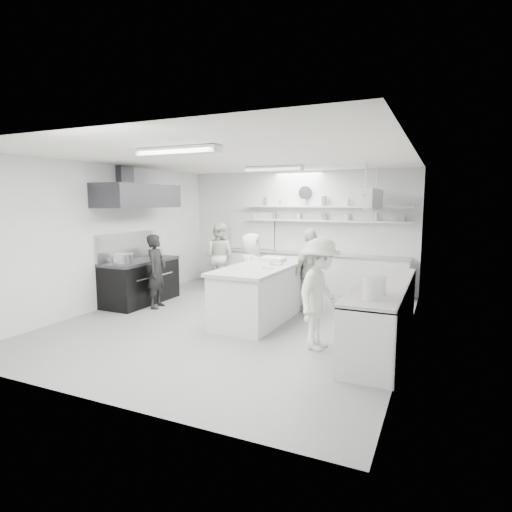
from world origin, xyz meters
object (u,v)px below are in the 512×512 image
at_px(back_counter, 305,272).
at_px(right_counter, 382,315).
at_px(prep_island, 264,292).
at_px(cook_stove, 157,271).
at_px(cook_back, 219,256).
at_px(stove, 141,283).

height_order(back_counter, right_counter, right_counter).
distance_m(right_counter, prep_island, 2.39).
height_order(back_counter, cook_stove, cook_stove).
bearing_deg(cook_back, cook_stove, 78.82).
relative_size(stove, back_counter, 0.36).
bearing_deg(prep_island, cook_back, 138.12).
relative_size(stove, cook_stove, 1.16).
bearing_deg(back_counter, prep_island, -88.88).
distance_m(back_counter, cook_back, 2.23).
bearing_deg(cook_back, back_counter, -164.18).
distance_m(right_counter, cook_back, 5.14).
relative_size(stove, prep_island, 0.68).
bearing_deg(cook_stove, back_counter, -49.68).
relative_size(cook_stove, cook_back, 0.92).
relative_size(prep_island, cook_back, 1.58).
distance_m(back_counter, cook_stove, 3.79).
distance_m(prep_island, cook_back, 2.91).
bearing_deg(back_counter, cook_stove, -127.47).
bearing_deg(cook_stove, stove, 59.23).
xyz_separation_m(prep_island, cook_stove, (-2.35, -0.25, 0.29)).
height_order(stove, prep_island, prep_island).
xyz_separation_m(stove, right_counter, (5.25, -0.60, 0.02)).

